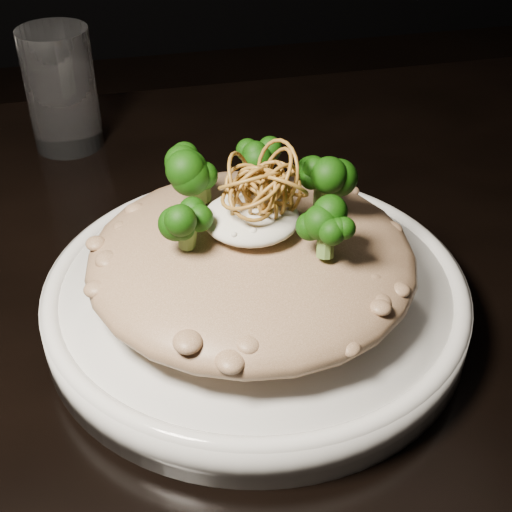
{
  "coord_description": "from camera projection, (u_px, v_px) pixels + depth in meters",
  "views": [
    {
      "loc": [
        -0.02,
        -0.42,
        1.1
      ],
      "look_at": [
        0.07,
        -0.03,
        0.81
      ],
      "focal_mm": 50.0,
      "sensor_mm": 36.0,
      "label": 1
    }
  ],
  "objects": [
    {
      "name": "drinking_glass",
      "position": [
        61.0,
        90.0,
        0.71
      ],
      "size": [
        0.07,
        0.07,
        0.12
      ],
      "primitive_type": "cylinder",
      "rotation": [
        0.0,
        0.0,
        0.07
      ],
      "color": "white",
      "rests_on": "table"
    },
    {
      "name": "risotto",
      "position": [
        252.0,
        258.0,
        0.49
      ],
      "size": [
        0.23,
        0.23,
        0.05
      ],
      "primitive_type": "ellipsoid",
      "color": "brown",
      "rests_on": "plate"
    },
    {
      "name": "shallots",
      "position": [
        263.0,
        179.0,
        0.46
      ],
      "size": [
        0.06,
        0.06,
        0.04
      ],
      "primitive_type": null,
      "color": "brown",
      "rests_on": "cheese"
    },
    {
      "name": "plate",
      "position": [
        256.0,
        299.0,
        0.52
      ],
      "size": [
        0.31,
        0.31,
        0.03
      ],
      "primitive_type": "cylinder",
      "color": "white",
      "rests_on": "table"
    },
    {
      "name": "cheese",
      "position": [
        251.0,
        218.0,
        0.47
      ],
      "size": [
        0.06,
        0.06,
        0.02
      ],
      "primitive_type": "ellipsoid",
      "color": "white",
      "rests_on": "risotto"
    },
    {
      "name": "broccoli",
      "position": [
        263.0,
        191.0,
        0.47
      ],
      "size": [
        0.13,
        0.13,
        0.05
      ],
      "primitive_type": null,
      "color": "black",
      "rests_on": "risotto"
    },
    {
      "name": "table",
      "position": [
        162.0,
        380.0,
        0.59
      ],
      "size": [
        1.1,
        0.8,
        0.75
      ],
      "color": "black",
      "rests_on": "ground"
    }
  ]
}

